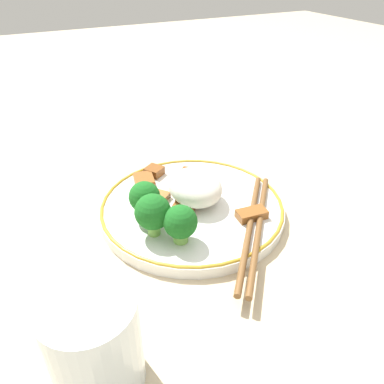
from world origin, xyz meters
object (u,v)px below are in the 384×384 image
Objects in this scene: broccoli_back_center at (153,213)px; drinking_glass at (94,344)px; plate at (192,207)px; broccoli_back_right at (180,223)px; broccoli_back_left at (145,198)px; chopsticks at (254,227)px.

broccoli_back_center is 0.18m from drinking_glass.
broccoli_back_right is at bearing -36.47° from plate.
plate is at bearing 89.87° from broccoli_back_left.
broccoli_back_right is at bearing -103.22° from chopsticks.
broccoli_back_left is at bearing 148.57° from drinking_glass.
broccoli_back_right reaches higher than plate.
drinking_glass is at bearing -44.63° from plate.
broccoli_back_right is 0.18m from drinking_glass.
broccoli_back_center reaches higher than broccoli_back_right.
broccoli_back_center is (0.04, -0.07, 0.04)m from plate.
drinking_glass is (0.15, -0.11, -0.00)m from broccoli_back_center.
broccoli_back_center is (0.04, -0.00, 0.00)m from broccoli_back_left.
broccoli_back_right is at bearing 40.87° from broccoli_back_center.
broccoli_back_center is 0.59× the size of drinking_glass.
plate is 0.10m from chopsticks.
drinking_glass is at bearing -66.91° from chopsticks.
plate is at bearing 135.37° from drinking_glass.
broccoli_back_left is 0.28× the size of chopsticks.
drinking_glass is (0.12, -0.13, 0.00)m from broccoli_back_right.
drinking_glass is at bearing -31.43° from broccoli_back_left.
broccoli_back_center is 1.12× the size of broccoli_back_right.
broccoli_back_right is at bearing 131.70° from drinking_glass.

